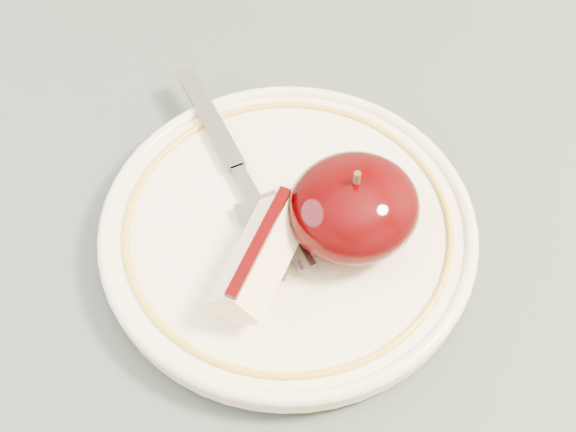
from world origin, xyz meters
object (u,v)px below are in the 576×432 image
table (311,372)px  apple_half (354,207)px  fork (238,169)px  plate (288,229)px

table → apple_half: apple_half is taller
fork → plate: bearing=-166.2°
apple_half → fork: apple_half is taller
table → fork: (-0.00, 0.10, 0.11)m
apple_half → fork: bearing=120.3°
table → apple_half: (0.04, 0.03, 0.13)m
table → plate: 0.11m
plate → apple_half: (0.03, -0.02, 0.03)m
plate → fork: fork is taller
table → fork: size_ratio=5.10×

